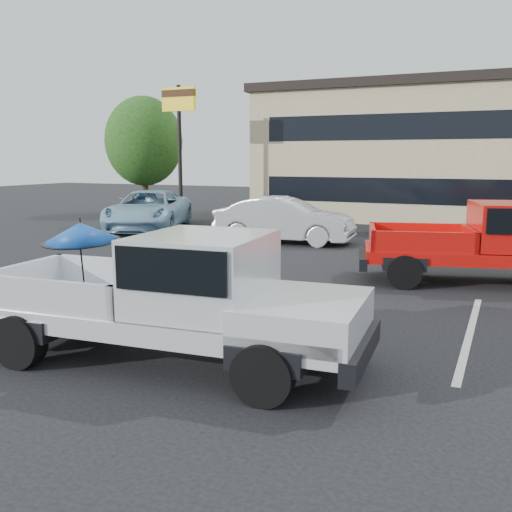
% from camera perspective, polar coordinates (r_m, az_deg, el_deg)
% --- Properties ---
extents(ground, '(90.00, 90.00, 0.00)m').
position_cam_1_polar(ground, '(9.06, 0.18, -8.87)').
color(ground, black).
rests_on(ground, ground).
extents(stripe_left, '(0.12, 5.00, 0.01)m').
position_cam_1_polar(stripe_left, '(12.14, -8.97, -4.13)').
color(stripe_left, silver).
rests_on(stripe_left, ground).
extents(stripe_right, '(0.12, 5.00, 0.01)m').
position_cam_1_polar(stripe_right, '(10.27, 20.59, -7.23)').
color(stripe_right, silver).
rests_on(stripe_right, ground).
extents(motel_building, '(20.40, 8.40, 6.30)m').
position_cam_1_polar(motel_building, '(28.87, 21.56, 9.73)').
color(motel_building, tan).
rests_on(motel_building, ground).
extents(motel_sign, '(1.60, 0.22, 6.00)m').
position_cam_1_polar(motel_sign, '(25.73, -7.71, 13.61)').
color(motel_sign, black).
rests_on(motel_sign, ground).
extents(tree_left, '(3.96, 3.96, 6.02)m').
position_cam_1_polar(tree_left, '(30.40, -11.16, 11.18)').
color(tree_left, '#332114').
rests_on(tree_left, ground).
extents(silver_pickup, '(5.82, 2.43, 2.06)m').
position_cam_1_polar(silver_pickup, '(8.01, -6.79, -3.63)').
color(silver_pickup, black).
rests_on(silver_pickup, ground).
extents(red_pickup, '(6.04, 3.33, 1.89)m').
position_cam_1_polar(red_pickup, '(14.32, 23.44, 1.49)').
color(red_pickup, black).
rests_on(red_pickup, ground).
extents(silver_sedan, '(4.89, 2.07, 1.57)m').
position_cam_1_polar(silver_sedan, '(19.67, 2.85, 3.61)').
color(silver_sedan, '#B8BCC0').
rests_on(silver_sedan, ground).
extents(blue_suv, '(4.46, 6.29, 1.59)m').
position_cam_1_polar(blue_suv, '(23.67, -10.69, 4.53)').
color(blue_suv, '#8BB5CF').
rests_on(blue_suv, ground).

